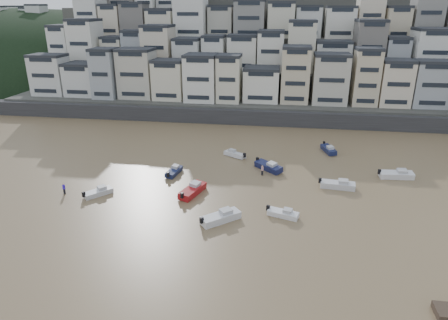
% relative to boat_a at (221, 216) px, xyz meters
% --- Properties ---
extents(ground, '(400.00, 400.00, 0.00)m').
position_rel_boat_a_xyz_m(ground, '(-9.73, -17.90, -0.82)').
color(ground, olive).
rests_on(ground, ground).
extents(sea_strip, '(340.00, 340.00, 0.00)m').
position_rel_boat_a_xyz_m(sea_strip, '(-119.73, 127.10, -0.82)').
color(sea_strip, '#455062').
rests_on(sea_strip, ground).
extents(harbor_wall, '(140.00, 3.00, 3.50)m').
position_rel_boat_a_xyz_m(harbor_wall, '(0.27, 47.10, 0.93)').
color(harbor_wall, '#38383A').
rests_on(harbor_wall, ground).
extents(hillside, '(141.04, 66.00, 50.00)m').
position_rel_boat_a_xyz_m(hillside, '(5.01, 86.94, 12.18)').
color(hillside, '#4C4C47').
rests_on(hillside, ground).
extents(headland, '(216.00, 135.00, 53.33)m').
position_rel_boat_a_xyz_m(headland, '(-104.73, 117.09, -0.81)').
color(headland, black).
rests_on(headland, ground).
extents(boat_a, '(5.86, 5.47, 1.65)m').
position_rel_boat_a_xyz_m(boat_a, '(0.00, 0.00, 0.00)').
color(boat_a, silver).
rests_on(boat_a, ground).
extents(boat_b, '(4.80, 2.83, 1.24)m').
position_rel_boat_a_xyz_m(boat_b, '(8.15, 2.46, -0.20)').
color(boat_b, white).
rests_on(boat_b, ground).
extents(boat_c, '(3.80, 6.51, 1.69)m').
position_rel_boat_a_xyz_m(boat_c, '(-5.49, 7.43, 0.02)').
color(boat_c, maroon).
rests_on(boat_c, ground).
extents(boat_d, '(5.92, 2.43, 1.57)m').
position_rel_boat_a_xyz_m(boat_d, '(16.48, 12.93, -0.04)').
color(boat_d, silver).
rests_on(boat_d, ground).
extents(boat_e, '(5.67, 5.45, 1.62)m').
position_rel_boat_a_xyz_m(boat_e, '(5.43, 18.76, -0.02)').
color(boat_e, '#151A43').
rests_on(boat_e, ground).
extents(boat_f, '(2.33, 5.06, 1.33)m').
position_rel_boat_a_xyz_m(boat_f, '(-10.29, 14.43, -0.16)').
color(boat_f, '#151E43').
rests_on(boat_f, ground).
extents(boat_g, '(6.09, 2.43, 1.62)m').
position_rel_boat_a_xyz_m(boat_g, '(26.51, 18.34, -0.01)').
color(boat_g, silver).
rests_on(boat_g, ground).
extents(boat_h, '(4.92, 3.78, 1.30)m').
position_rel_boat_a_xyz_m(boat_h, '(-1.15, 24.39, -0.17)').
color(boat_h, silver).
rests_on(boat_h, ground).
extents(boat_i, '(3.17, 5.63, 1.46)m').
position_rel_boat_a_xyz_m(boat_i, '(16.60, 29.62, -0.10)').
color(boat_i, '#151C42').
rests_on(boat_i, ground).
extents(boat_j, '(4.22, 4.55, 1.28)m').
position_rel_boat_a_xyz_m(boat_j, '(-19.43, 4.93, -0.19)').
color(boat_j, silver).
rests_on(boat_j, ground).
extents(person_blue, '(0.44, 0.44, 1.74)m').
position_rel_boat_a_xyz_m(person_blue, '(-24.74, 4.65, 0.05)').
color(person_blue, '#341BCF').
rests_on(person_blue, ground).
extents(person_pink, '(0.44, 0.44, 1.74)m').
position_rel_boat_a_xyz_m(person_pink, '(4.50, 16.32, 0.05)').
color(person_pink, '#C78C8E').
rests_on(person_pink, ground).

